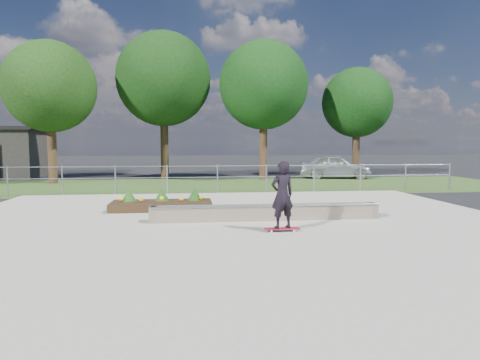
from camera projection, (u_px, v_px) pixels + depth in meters
name	position (u px, v px, depth m)	size (l,w,h in m)	color
ground	(239.00, 233.00, 9.82)	(120.00, 120.00, 0.00)	black
grass_verge	(213.00, 185.00, 20.70)	(30.00, 8.00, 0.02)	#304D1F
concrete_slab	(239.00, 232.00, 9.82)	(15.00, 15.00, 0.06)	#A8A495
fence	(217.00, 175.00, 17.17)	(20.06, 0.06, 1.20)	#96989F
tree_far_left	(50.00, 87.00, 21.31)	(4.55, 4.55, 7.15)	#372216
tree_mid_left	(164.00, 79.00, 23.88)	(5.25, 5.25, 8.25)	#2F1F13
tree_mid_right	(264.00, 85.00, 23.57)	(4.90, 4.90, 7.70)	#372216
tree_far_right	(357.00, 103.00, 25.82)	(4.20, 4.20, 6.60)	black
grind_ledge	(266.00, 212.00, 11.17)	(6.00, 0.44, 0.43)	#695B4D
planter_bed	(162.00, 203.00, 12.96)	(3.00, 1.20, 0.61)	black
skateboarder	(282.00, 195.00, 9.65)	(0.80, 0.50, 1.61)	silver
parked_car	(335.00, 167.00, 24.73)	(1.65, 4.10, 1.40)	#AAAFB4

